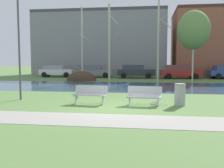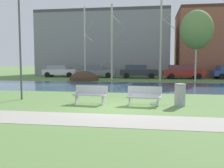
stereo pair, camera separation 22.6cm
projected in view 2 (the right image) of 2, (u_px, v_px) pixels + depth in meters
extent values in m
plane|color=#5B7F42|center=(133.00, 86.00, 21.31)|extent=(120.00, 120.00, 0.00)
cube|color=#9E998E|center=(103.00, 120.00, 9.24)|extent=(60.00, 2.02, 0.01)
cube|color=#33516B|center=(132.00, 87.00, 20.79)|extent=(80.00, 7.97, 0.01)
ellipsoid|color=#423021|center=(84.00, 81.00, 26.89)|extent=(3.04, 2.53, 1.95)
cube|color=#B2B5B7|center=(90.00, 95.00, 12.52)|extent=(1.64, 0.62, 0.05)
cube|color=#B2B5B7|center=(92.00, 89.00, 12.77)|extent=(1.60, 0.23, 0.40)
cube|color=#B2B5B7|center=(77.00, 99.00, 12.76)|extent=(0.08, 0.43, 0.45)
cube|color=#B2B5B7|center=(103.00, 100.00, 12.44)|extent=(0.08, 0.43, 0.45)
cylinder|color=#B2B5B7|center=(77.00, 91.00, 12.69)|extent=(0.07, 0.28, 0.04)
cylinder|color=#B2B5B7|center=(103.00, 92.00, 12.37)|extent=(0.07, 0.28, 0.04)
cube|color=#B2B5B7|center=(144.00, 96.00, 12.11)|extent=(1.64, 0.62, 0.19)
cube|color=#B2B5B7|center=(145.00, 90.00, 12.36)|extent=(1.60, 0.23, 0.40)
cube|color=#B2B5B7|center=(130.00, 100.00, 12.36)|extent=(0.08, 0.43, 0.45)
cube|color=#B2B5B7|center=(158.00, 101.00, 12.03)|extent=(0.08, 0.43, 0.45)
cylinder|color=#B2B5B7|center=(130.00, 92.00, 12.28)|extent=(0.07, 0.28, 0.04)
cylinder|color=#B2B5B7|center=(158.00, 93.00, 11.96)|extent=(0.07, 0.28, 0.04)
cylinder|color=#999B9E|center=(180.00, 95.00, 12.06)|extent=(0.49, 0.49, 1.01)
torus|color=#5B5D5E|center=(180.00, 84.00, 12.02)|extent=(0.52, 0.52, 0.04)
ellipsoid|color=white|center=(153.00, 104.00, 11.92)|extent=(0.35, 0.16, 0.16)
sphere|color=white|center=(157.00, 102.00, 11.89)|extent=(0.11, 0.11, 0.11)
cone|color=gold|center=(158.00, 102.00, 11.88)|extent=(0.06, 0.04, 0.04)
cylinder|color=gold|center=(154.00, 106.00, 11.89)|extent=(0.01, 0.01, 0.10)
cylinder|color=gold|center=(154.00, 105.00, 11.95)|extent=(0.01, 0.01, 0.10)
cylinder|color=#4C4C51|center=(20.00, 48.00, 13.82)|extent=(0.10, 0.10, 5.45)
cylinder|color=beige|center=(85.00, 43.00, 28.34)|extent=(0.16, 0.16, 7.74)
cylinder|color=beige|center=(91.00, 25.00, 28.45)|extent=(0.75, 1.06, 0.74)
cylinder|color=beige|center=(88.00, 38.00, 27.72)|extent=(0.92, 0.89, 0.74)
cylinder|color=#BCB7A8|center=(112.00, 43.00, 27.08)|extent=(0.21, 0.21, 7.73)
cylinder|color=#BCB7A8|center=(121.00, 33.00, 27.44)|extent=(1.15, 1.63, 1.06)
cylinder|color=#BCB7A8|center=(116.00, 19.00, 26.25)|extent=(0.94, 0.92, 1.00)
cylinder|color=#BCB7A8|center=(161.00, 35.00, 25.60)|extent=(0.18, 0.18, 8.96)
cylinder|color=#BCB7A8|center=(167.00, 17.00, 25.72)|extent=(0.76, 1.07, 0.54)
cylinder|color=#BCB7A8|center=(169.00, 24.00, 24.71)|extent=(1.33, 1.30, 0.88)
cylinder|color=beige|center=(196.00, 49.00, 25.38)|extent=(0.15, 0.15, 6.35)
ellipsoid|color=#668947|center=(197.00, 30.00, 25.22)|extent=(3.11, 3.11, 3.73)
cube|color=silver|center=(60.00, 72.00, 32.45)|extent=(4.18, 2.09, 0.62)
cube|color=#949AAC|center=(57.00, 67.00, 32.42)|extent=(2.39, 1.72, 0.50)
cylinder|color=black|center=(72.00, 74.00, 33.24)|extent=(0.66, 0.28, 0.64)
cylinder|color=black|center=(69.00, 75.00, 31.53)|extent=(0.66, 0.28, 0.64)
cylinder|color=black|center=(52.00, 74.00, 33.43)|extent=(0.66, 0.28, 0.64)
cylinder|color=black|center=(47.00, 75.00, 31.71)|extent=(0.66, 0.28, 0.64)
cube|color=slate|center=(96.00, 72.00, 31.69)|extent=(4.80, 2.19, 0.58)
cube|color=slate|center=(93.00, 68.00, 31.66)|extent=(2.74, 1.79, 0.55)
cylinder|color=black|center=(109.00, 74.00, 32.48)|extent=(0.66, 0.28, 0.64)
cylinder|color=black|center=(108.00, 75.00, 30.73)|extent=(0.66, 0.28, 0.64)
cylinder|color=black|center=(85.00, 74.00, 32.70)|extent=(0.66, 0.28, 0.64)
cylinder|color=black|center=(82.00, 75.00, 30.94)|extent=(0.66, 0.28, 0.64)
cube|color=#282B30|center=(139.00, 72.00, 30.45)|extent=(4.40, 2.10, 0.66)
cube|color=#2F3648|center=(136.00, 67.00, 30.42)|extent=(2.52, 1.72, 0.54)
cylinder|color=black|center=(150.00, 75.00, 31.24)|extent=(0.66, 0.28, 0.64)
cylinder|color=black|center=(152.00, 76.00, 29.53)|extent=(0.66, 0.28, 0.64)
cylinder|color=black|center=(127.00, 75.00, 31.43)|extent=(0.66, 0.28, 0.64)
cylinder|color=black|center=(126.00, 76.00, 29.73)|extent=(0.66, 0.28, 0.64)
cube|color=maroon|center=(183.00, 73.00, 29.53)|extent=(4.52, 2.18, 0.62)
cube|color=brown|center=(180.00, 68.00, 29.50)|extent=(2.58, 1.79, 0.60)
cylinder|color=black|center=(195.00, 75.00, 30.35)|extent=(0.66, 0.28, 0.64)
cylinder|color=black|center=(199.00, 76.00, 28.57)|extent=(0.66, 0.28, 0.64)
cylinder|color=black|center=(169.00, 75.00, 30.55)|extent=(0.66, 0.28, 0.64)
cylinder|color=black|center=(171.00, 76.00, 28.78)|extent=(0.66, 0.28, 0.64)
cylinder|color=black|center=(216.00, 75.00, 30.19)|extent=(0.66, 0.28, 0.64)
cylinder|color=black|center=(222.00, 76.00, 28.40)|extent=(0.66, 0.28, 0.64)
cube|color=gray|center=(104.00, 45.00, 36.95)|extent=(17.71, 6.65, 8.26)
cube|color=#48484B|center=(104.00, 14.00, 36.55)|extent=(17.71, 6.65, 0.40)
cube|color=brown|center=(220.00, 45.00, 34.97)|extent=(11.20, 9.62, 8.11)
cube|color=#4E2C21|center=(222.00, 12.00, 34.58)|extent=(11.20, 9.62, 0.40)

